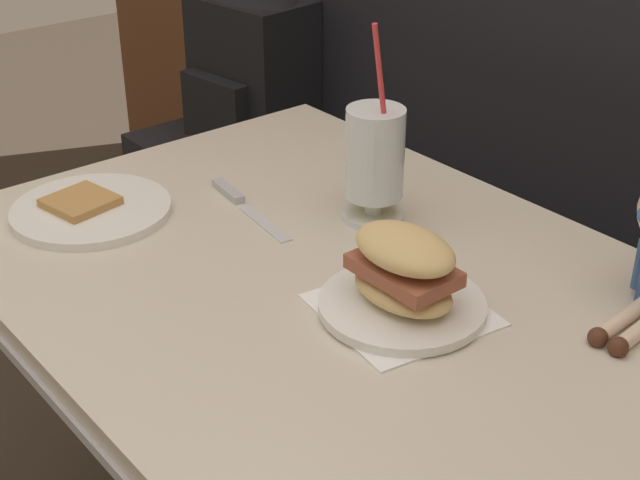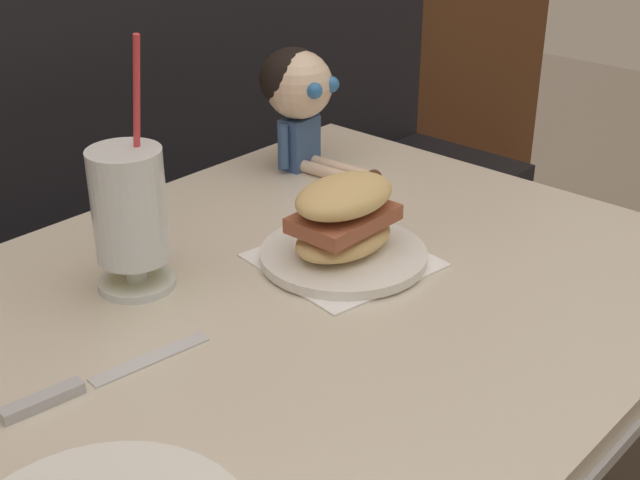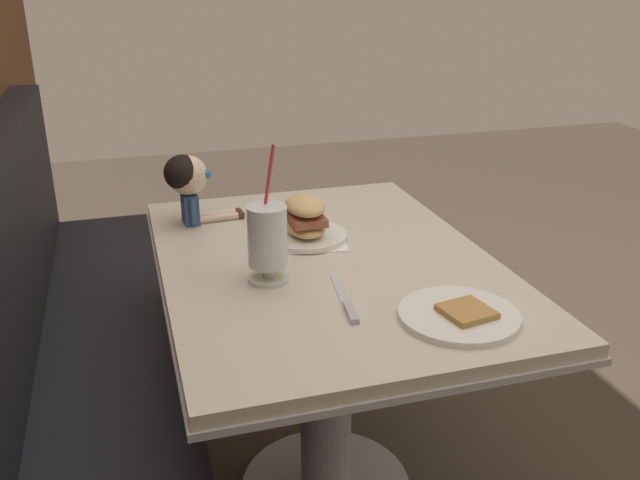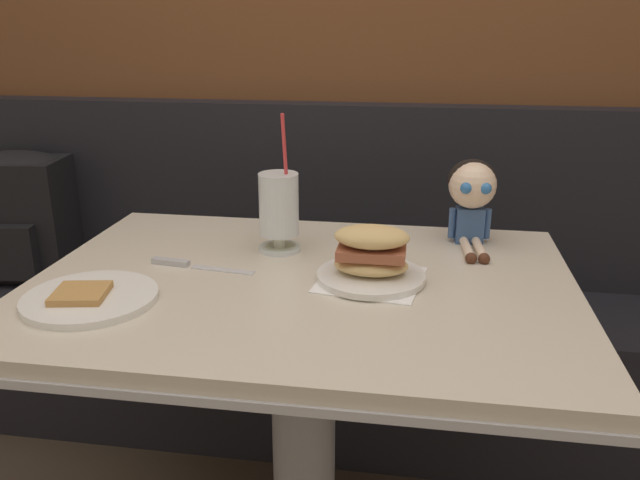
{
  "view_description": "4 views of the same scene",
  "coord_description": "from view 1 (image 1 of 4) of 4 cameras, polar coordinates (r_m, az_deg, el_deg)",
  "views": [
    {
      "loc": [
        0.86,
        -0.53,
        1.4
      ],
      "look_at": [
        0.0,
        0.17,
        0.8
      ],
      "focal_mm": 51.94,
      "sensor_mm": 36.0,
      "label": 1
    },
    {
      "loc": [
        -0.63,
        -0.45,
        1.27
      ],
      "look_at": [
        0.11,
        0.22,
        0.77
      ],
      "focal_mm": 48.56,
      "sensor_mm": 36.0,
      "label": 2
    },
    {
      "loc": [
        -1.48,
        0.64,
        1.41
      ],
      "look_at": [
        -0.02,
        0.2,
        0.8
      ],
      "focal_mm": 38.36,
      "sensor_mm": 36.0,
      "label": 3
    },
    {
      "loc": [
        0.23,
        -1.01,
        1.24
      ],
      "look_at": [
        0.03,
        0.22,
        0.81
      ],
      "focal_mm": 36.08,
      "sensor_mm": 36.0,
      "label": 4
    }
  ],
  "objects": [
    {
      "name": "diner_table",
      "position": [
        1.41,
        0.3,
        -8.96
      ],
      "size": [
        1.11,
        0.81,
        0.74
      ],
      "color": "beige",
      "rests_on": "ground"
    },
    {
      "name": "milkshake_glass",
      "position": [
        1.4,
        3.39,
        5.07
      ],
      "size": [
        0.1,
        0.1,
        0.32
      ],
      "color": "silver",
      "rests_on": "diner_table"
    },
    {
      "name": "backpack",
      "position": [
        2.42,
        -4.29,
        10.69
      ],
      "size": [
        0.32,
        0.28,
        0.41
      ],
      "color": "black",
      "rests_on": "booth_bench"
    },
    {
      "name": "butter_knife",
      "position": [
        1.5,
        -5.09,
        2.51
      ],
      "size": [
        0.24,
        0.05,
        0.01
      ],
      "color": "silver",
      "rests_on": "diner_table"
    },
    {
      "name": "sandwich_plate",
      "position": [
        1.19,
        5.15,
        -2.51
      ],
      "size": [
        0.23,
        0.23,
        0.12
      ],
      "color": "white",
      "rests_on": "diner_table"
    },
    {
      "name": "booth_bench",
      "position": [
        1.92,
        15.03,
        -6.56
      ],
      "size": [
        2.6,
        0.48,
        1.0
      ],
      "color": "black",
      "rests_on": "ground"
    },
    {
      "name": "toast_plate",
      "position": [
        1.5,
        -13.99,
        1.87
      ],
      "size": [
        0.25,
        0.25,
        0.03
      ],
      "color": "white",
      "rests_on": "diner_table"
    }
  ]
}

